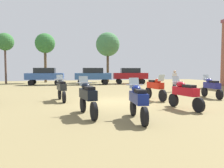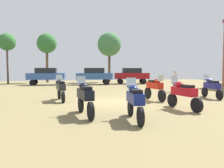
# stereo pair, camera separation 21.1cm
# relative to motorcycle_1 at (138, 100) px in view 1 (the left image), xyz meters

# --- Properties ---
(ground_plane) EXTENTS (44.00, 52.00, 0.02)m
(ground_plane) POSITION_rel_motorcycle_1_xyz_m (0.40, 4.58, -0.72)
(ground_plane) COLOR olive
(motorcycle_1) EXTENTS (0.65, 2.21, 1.44)m
(motorcycle_1) POSITION_rel_motorcycle_1_xyz_m (0.00, 0.00, 0.00)
(motorcycle_1) COLOR black
(motorcycle_1) RESTS_ON ground
(motorcycle_2) EXTENTS (0.63, 2.28, 1.48)m
(motorcycle_2) POSITION_rel_motorcycle_1_xyz_m (-1.57, 1.16, 0.02)
(motorcycle_2) COLOR black
(motorcycle_2) RESTS_ON ground
(motorcycle_3) EXTENTS (0.64, 2.21, 1.44)m
(motorcycle_3) POSITION_rel_motorcycle_1_xyz_m (6.62, 4.55, -0.00)
(motorcycle_3) COLOR black
(motorcycle_3) RESTS_ON ground
(motorcycle_5) EXTENTS (0.65, 2.22, 1.45)m
(motorcycle_5) POSITION_rel_motorcycle_1_xyz_m (2.77, 1.49, 0.01)
(motorcycle_5) COLOR black
(motorcycle_5) RESTS_ON ground
(motorcycle_9) EXTENTS (0.64, 2.18, 1.46)m
(motorcycle_9) POSITION_rel_motorcycle_1_xyz_m (-2.42, 5.53, 0.01)
(motorcycle_9) COLOR black
(motorcycle_9) RESTS_ON ground
(motorcycle_10) EXTENTS (0.62, 2.23, 1.50)m
(motorcycle_10) POSITION_rel_motorcycle_1_xyz_m (2.83, 4.54, 0.03)
(motorcycle_10) COLOR black
(motorcycle_10) RESTS_ON ground
(car_1) EXTENTS (4.55, 2.54, 2.00)m
(car_1) POSITION_rel_motorcycle_1_xyz_m (6.52, 19.55, 0.46)
(car_1) COLOR black
(car_1) RESTS_ON ground
(car_2) EXTENTS (4.47, 2.25, 2.00)m
(car_2) POSITION_rel_motorcycle_1_xyz_m (-3.95, 19.83, 0.46)
(car_2) COLOR black
(car_2) RESTS_ON ground
(car_4) EXTENTS (4.41, 2.09, 2.00)m
(car_4) POSITION_rel_motorcycle_1_xyz_m (1.60, 19.14, 0.46)
(car_4) COLOR black
(car_4) RESTS_ON ground
(person_1) EXTENTS (0.46, 0.46, 1.71)m
(person_1) POSITION_rel_motorcycle_1_xyz_m (6.47, 8.65, 0.29)
(person_1) COLOR #283445
(person_1) RESTS_ON ground
(tree_1) EXTENTS (2.76, 2.76, 6.89)m
(tree_1) POSITION_rel_motorcycle_1_xyz_m (-4.12, 25.27, 4.72)
(tree_1) COLOR brown
(tree_1) RESTS_ON ground
(tree_2) EXTENTS (3.53, 3.53, 7.35)m
(tree_2) POSITION_rel_motorcycle_1_xyz_m (4.84, 24.95, 4.83)
(tree_2) COLOR #4E3E2C
(tree_2) RESTS_ON ground
(tree_5) EXTENTS (2.23, 2.23, 6.48)m
(tree_5) POSITION_rel_motorcycle_1_xyz_m (-8.97, 23.70, 4.58)
(tree_5) COLOR brown
(tree_5) RESTS_ON ground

